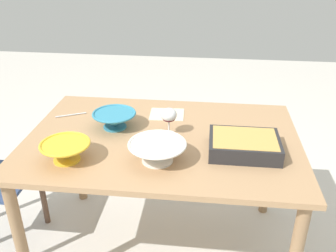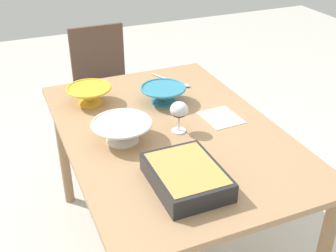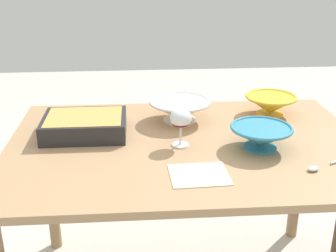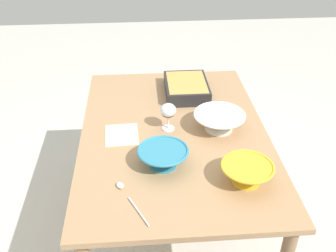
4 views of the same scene
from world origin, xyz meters
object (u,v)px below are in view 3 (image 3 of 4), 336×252
object	(u,v)px
dining_table	(187,164)
wine_glass	(181,120)
casserole_dish	(85,124)
napkin	(199,175)
small_bowl	(180,109)
serving_spoon	(326,164)
mixing_bowl	(270,104)
serving_bowl	(261,136)

from	to	relation	value
dining_table	wine_glass	size ratio (longest dim) A/B	9.40
casserole_dish	napkin	world-z (taller)	casserole_dish
small_bowl	serving_spoon	bearing A→B (deg)	-45.40
dining_table	small_bowl	bearing A→B (deg)	91.56
mixing_bowl	casserole_dish	bearing A→B (deg)	-168.47
dining_table	small_bowl	distance (m)	0.27
wine_glass	serving_bowl	size ratio (longest dim) A/B	0.64
serving_bowl	napkin	distance (m)	0.33
casserole_dish	serving_spoon	world-z (taller)	casserole_dish
casserole_dish	serving_bowl	xyz separation A→B (m)	(0.67, -0.18, 0.01)
small_bowl	serving_bowl	world-z (taller)	small_bowl
wine_glass	mixing_bowl	bearing A→B (deg)	34.77
dining_table	casserole_dish	bearing A→B (deg)	164.76
dining_table	serving_spoon	xyz separation A→B (m)	(0.45, -0.24, 0.10)
small_bowl	mixing_bowl	bearing A→B (deg)	5.91
wine_glass	serving_bowl	distance (m)	0.30
wine_glass	small_bowl	xyz separation A→B (m)	(0.02, 0.26, -0.05)
small_bowl	serving_bowl	size ratio (longest dim) A/B	1.14
mixing_bowl	serving_spoon	distance (m)	0.51
casserole_dish	napkin	xyz separation A→B (m)	(0.41, -0.38, -0.04)
dining_table	napkin	xyz separation A→B (m)	(0.01, -0.27, 0.09)
dining_table	mixing_bowl	size ratio (longest dim) A/B	6.08
small_bowl	casserole_dish	bearing A→B (deg)	-162.85
dining_table	small_bowl	world-z (taller)	small_bowl
small_bowl	serving_bowl	distance (m)	0.41
wine_glass	serving_bowl	world-z (taller)	wine_glass
dining_table	napkin	bearing A→B (deg)	-88.10
small_bowl	serving_spoon	size ratio (longest dim) A/B	1.02
casserole_dish	small_bowl	bearing A→B (deg)	17.15
dining_table	casserole_dish	world-z (taller)	casserole_dish
serving_bowl	serving_spoon	world-z (taller)	serving_bowl
small_bowl	napkin	xyz separation A→B (m)	(0.02, -0.50, -0.05)
small_bowl	napkin	bearing A→B (deg)	-88.26
wine_glass	small_bowl	world-z (taller)	wine_glass
wine_glass	serving_bowl	xyz separation A→B (m)	(0.30, -0.05, -0.05)
serving_bowl	napkin	bearing A→B (deg)	-143.08
wine_glass	dining_table	bearing A→B (deg)	43.79
serving_spoon	wine_glass	bearing A→B (deg)	156.69
serving_bowl	serving_spoon	distance (m)	0.25
small_bowl	napkin	distance (m)	0.50
wine_glass	mixing_bowl	distance (m)	0.53
dining_table	napkin	world-z (taller)	napkin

